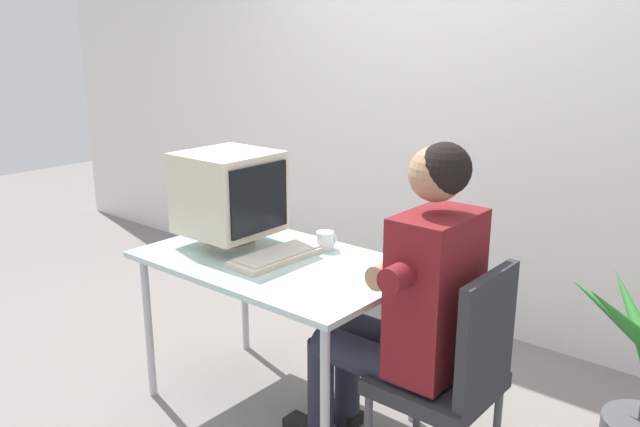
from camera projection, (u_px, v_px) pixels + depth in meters
name	position (u px, v px, depth m)	size (l,w,h in m)	color
ground_plane	(278.00, 406.00, 2.98)	(12.00, 12.00, 0.00)	gray
wall_back	(496.00, 64.00, 3.43)	(8.00, 0.10, 3.00)	silver
desk	(276.00, 273.00, 2.81)	(1.18, 0.73, 0.72)	#B7B7BC
crt_monitor	(229.00, 193.00, 2.91)	(0.39, 0.39, 0.43)	beige
keyboard	(280.00, 255.00, 2.79)	(0.20, 0.47, 0.03)	beige
office_chair	(453.00, 371.00, 2.32)	(0.41, 0.41, 0.89)	#4C4C51
person_seated	(407.00, 304.00, 2.39)	(0.75, 0.55, 1.31)	maroon
desk_mug	(326.00, 241.00, 2.90)	(0.08, 0.09, 0.08)	white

